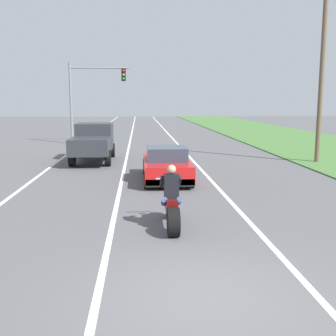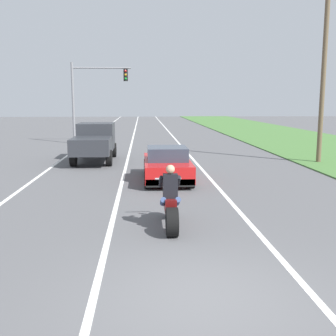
{
  "view_description": "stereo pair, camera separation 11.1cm",
  "coord_description": "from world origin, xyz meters",
  "px_view_note": "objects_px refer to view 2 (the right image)",
  "views": [
    {
      "loc": [
        -1.09,
        -6.18,
        3.16
      ],
      "look_at": [
        -0.15,
        7.01,
        1.0
      ],
      "focal_mm": 43.83,
      "sensor_mm": 36.0,
      "label": 1
    },
    {
      "loc": [
        -0.98,
        -6.19,
        3.16
      ],
      "look_at": [
        -0.15,
        7.01,
        1.0
      ],
      "focal_mm": 43.83,
      "sensor_mm": 36.0,
      "label": 2
    }
  ],
  "objects_px": {
    "motorcycle_with_rider": "(170,206)",
    "pickup_truck_left_lane_dark_grey": "(95,141)",
    "sports_car_red": "(167,165)",
    "traffic_light_mast_near": "(91,90)"
  },
  "relations": [
    {
      "from": "motorcycle_with_rider",
      "to": "pickup_truck_left_lane_dark_grey",
      "type": "distance_m",
      "value": 12.29
    },
    {
      "from": "sports_car_red",
      "to": "pickup_truck_left_lane_dark_grey",
      "type": "height_order",
      "value": "pickup_truck_left_lane_dark_grey"
    },
    {
      "from": "sports_car_red",
      "to": "traffic_light_mast_near",
      "type": "bearing_deg",
      "value": 107.49
    },
    {
      "from": "motorcycle_with_rider",
      "to": "traffic_light_mast_near",
      "type": "relative_size",
      "value": 0.37
    },
    {
      "from": "motorcycle_with_rider",
      "to": "pickup_truck_left_lane_dark_grey",
      "type": "relative_size",
      "value": 0.46
    },
    {
      "from": "pickup_truck_left_lane_dark_grey",
      "to": "traffic_light_mast_near",
      "type": "bearing_deg",
      "value": 97.51
    },
    {
      "from": "pickup_truck_left_lane_dark_grey",
      "to": "traffic_light_mast_near",
      "type": "xyz_separation_m",
      "value": [
        -1.27,
        9.65,
        2.88
      ]
    },
    {
      "from": "sports_car_red",
      "to": "pickup_truck_left_lane_dark_grey",
      "type": "distance_m",
      "value": 6.52
    },
    {
      "from": "pickup_truck_left_lane_dark_grey",
      "to": "sports_car_red",
      "type": "bearing_deg",
      "value": -57.46
    },
    {
      "from": "sports_car_red",
      "to": "traffic_light_mast_near",
      "type": "relative_size",
      "value": 0.72
    }
  ]
}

